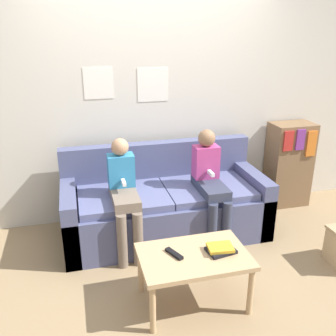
{
  "coord_description": "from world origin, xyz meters",
  "views": [
    {
      "loc": [
        -0.82,
        -2.76,
        2.01
      ],
      "look_at": [
        0.0,
        0.4,
        0.76
      ],
      "focal_mm": 40.0,
      "sensor_mm": 36.0,
      "label": 1
    }
  ],
  "objects_px": {
    "person_left": "(124,192)",
    "person_right": "(210,181)",
    "couch": "(165,206)",
    "coffee_table": "(194,260)",
    "bookshelf": "(289,164)",
    "tv_remote": "(174,254)"
  },
  "relations": [
    {
      "from": "person_left",
      "to": "person_right",
      "type": "xyz_separation_m",
      "value": [
        0.83,
        0.01,
        0.02
      ]
    },
    {
      "from": "couch",
      "to": "coffee_table",
      "type": "bearing_deg",
      "value": -92.41
    },
    {
      "from": "person_left",
      "to": "person_right",
      "type": "relative_size",
      "value": 0.98
    },
    {
      "from": "person_right",
      "to": "bookshelf",
      "type": "xyz_separation_m",
      "value": [
        1.17,
        0.51,
        -0.12
      ]
    },
    {
      "from": "person_left",
      "to": "couch",
      "type": "bearing_deg",
      "value": 26.27
    },
    {
      "from": "tv_remote",
      "to": "bookshelf",
      "type": "height_order",
      "value": "bookshelf"
    },
    {
      "from": "person_left",
      "to": "coffee_table",
      "type": "bearing_deg",
      "value": -65.8
    },
    {
      "from": "coffee_table",
      "to": "tv_remote",
      "type": "relative_size",
      "value": 4.72
    },
    {
      "from": "couch",
      "to": "person_left",
      "type": "distance_m",
      "value": 0.57
    },
    {
      "from": "couch",
      "to": "coffee_table",
      "type": "xyz_separation_m",
      "value": [
        -0.05,
        -1.07,
        0.08
      ]
    },
    {
      "from": "coffee_table",
      "to": "person_left",
      "type": "height_order",
      "value": "person_left"
    },
    {
      "from": "couch",
      "to": "person_left",
      "type": "height_order",
      "value": "person_left"
    },
    {
      "from": "couch",
      "to": "person_left",
      "type": "bearing_deg",
      "value": -153.73
    },
    {
      "from": "coffee_table",
      "to": "person_right",
      "type": "bearing_deg",
      "value": 62.78
    },
    {
      "from": "bookshelf",
      "to": "person_left",
      "type": "bearing_deg",
      "value": -165.51
    },
    {
      "from": "coffee_table",
      "to": "bookshelf",
      "type": "height_order",
      "value": "bookshelf"
    },
    {
      "from": "person_right",
      "to": "tv_remote",
      "type": "xyz_separation_m",
      "value": [
        -0.59,
        -0.83,
        -0.18
      ]
    },
    {
      "from": "coffee_table",
      "to": "person_right",
      "type": "height_order",
      "value": "person_right"
    },
    {
      "from": "couch",
      "to": "coffee_table",
      "type": "height_order",
      "value": "couch"
    },
    {
      "from": "coffee_table",
      "to": "person_left",
      "type": "bearing_deg",
      "value": 114.2
    },
    {
      "from": "person_right",
      "to": "tv_remote",
      "type": "distance_m",
      "value": 1.04
    },
    {
      "from": "coffee_table",
      "to": "bookshelf",
      "type": "relative_size",
      "value": 0.83
    }
  ]
}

